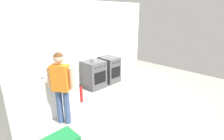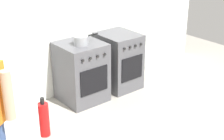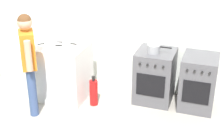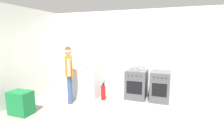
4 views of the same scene
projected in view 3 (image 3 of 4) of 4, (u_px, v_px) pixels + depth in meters
name	position (u px, v px, depth m)	size (l,w,h in m)	color
back_wall	(141.00, 15.00, 5.55)	(6.00, 0.10, 2.60)	silver
counter_unit	(49.00, 69.00, 5.66)	(1.30, 0.70, 0.90)	silver
oven_left	(155.00, 76.00, 5.49)	(0.59, 0.62, 0.85)	#4C4C51
oven_right	(198.00, 82.00, 5.29)	(0.53, 0.62, 0.85)	#4C4C51
pot	(154.00, 49.00, 5.24)	(0.37, 0.19, 0.13)	gray
knife_utility	(55.00, 45.00, 5.40)	(0.25, 0.07, 0.01)	silver
knife_bread	(48.00, 43.00, 5.48)	(0.31, 0.22, 0.01)	silver
knife_paring	(72.00, 44.00, 5.46)	(0.21, 0.05, 0.01)	silver
knife_chef	(54.00, 42.00, 5.54)	(0.31, 0.12, 0.01)	silver
person	(28.00, 57.00, 4.93)	(0.36, 0.49, 1.55)	#384C7A
fire_extinguisher	(94.00, 92.00, 5.43)	(0.13, 0.13, 0.50)	red
larder_cabinet	(12.00, 24.00, 6.12)	(0.48, 0.44, 2.00)	silver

